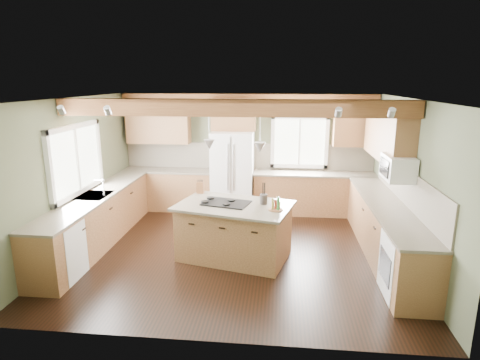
# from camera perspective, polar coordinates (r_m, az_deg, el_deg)

# --- Properties ---
(floor) EXTENTS (5.60, 5.60, 0.00)m
(floor) POSITION_cam_1_polar(r_m,az_deg,el_deg) (7.07, -0.66, -10.03)
(floor) COLOR black
(floor) RESTS_ON ground
(ceiling) EXTENTS (5.60, 5.60, 0.00)m
(ceiling) POSITION_cam_1_polar(r_m,az_deg,el_deg) (6.46, -0.72, 11.52)
(ceiling) COLOR silver
(ceiling) RESTS_ON wall_back
(wall_back) EXTENTS (5.60, 0.00, 5.60)m
(wall_back) POSITION_cam_1_polar(r_m,az_deg,el_deg) (9.08, 1.11, 4.01)
(wall_back) COLOR #4D553C
(wall_back) RESTS_ON ground
(wall_left) EXTENTS (0.00, 5.00, 5.00)m
(wall_left) POSITION_cam_1_polar(r_m,az_deg,el_deg) (7.49, -22.48, 0.75)
(wall_left) COLOR #4D553C
(wall_left) RESTS_ON ground
(wall_right) EXTENTS (0.00, 5.00, 5.00)m
(wall_right) POSITION_cam_1_polar(r_m,az_deg,el_deg) (6.92, 23.01, -0.34)
(wall_right) COLOR #4D553C
(wall_right) RESTS_ON ground
(ceiling_beam) EXTENTS (5.55, 0.26, 0.26)m
(ceiling_beam) POSITION_cam_1_polar(r_m,az_deg,el_deg) (6.23, -0.97, 10.22)
(ceiling_beam) COLOR #5D301A
(ceiling_beam) RESTS_ON ceiling
(soffit_trim) EXTENTS (5.55, 0.20, 0.10)m
(soffit_trim) POSITION_cam_1_polar(r_m,az_deg,el_deg) (8.85, 1.09, 11.82)
(soffit_trim) COLOR #5D301A
(soffit_trim) RESTS_ON ceiling
(backsplash_back) EXTENTS (5.58, 0.03, 0.58)m
(backsplash_back) POSITION_cam_1_polar(r_m,az_deg,el_deg) (9.08, 1.10, 3.43)
(backsplash_back) COLOR brown
(backsplash_back) RESTS_ON wall_back
(backsplash_right) EXTENTS (0.03, 3.70, 0.58)m
(backsplash_right) POSITION_cam_1_polar(r_m,az_deg,el_deg) (6.98, 22.71, -0.95)
(backsplash_right) COLOR brown
(backsplash_right) RESTS_ON wall_right
(base_cab_back_left) EXTENTS (2.02, 0.60, 0.88)m
(base_cab_back_left) POSITION_cam_1_polar(r_m,az_deg,el_deg) (9.30, -10.13, -1.40)
(base_cab_back_left) COLOR brown
(base_cab_back_left) RESTS_ON floor
(counter_back_left) EXTENTS (2.06, 0.64, 0.04)m
(counter_back_left) POSITION_cam_1_polar(r_m,az_deg,el_deg) (9.19, -10.25, 1.36)
(counter_back_left) COLOR #4F4539
(counter_back_left) RESTS_ON base_cab_back_left
(base_cab_back_right) EXTENTS (2.62, 0.60, 0.88)m
(base_cab_back_right) POSITION_cam_1_polar(r_m,az_deg,el_deg) (8.99, 10.44, -1.97)
(base_cab_back_right) COLOR brown
(base_cab_back_right) RESTS_ON floor
(counter_back_right) EXTENTS (2.66, 0.64, 0.04)m
(counter_back_right) POSITION_cam_1_polar(r_m,az_deg,el_deg) (8.87, 10.57, 0.89)
(counter_back_right) COLOR #4F4539
(counter_back_right) RESTS_ON base_cab_back_right
(base_cab_left) EXTENTS (0.60, 3.70, 0.88)m
(base_cab_left) POSITION_cam_1_polar(r_m,az_deg,el_deg) (7.63, -19.71, -5.50)
(base_cab_left) COLOR brown
(base_cab_left) RESTS_ON floor
(counter_left) EXTENTS (0.64, 3.74, 0.04)m
(counter_left) POSITION_cam_1_polar(r_m,az_deg,el_deg) (7.50, -20.00, -2.18)
(counter_left) COLOR #4F4539
(counter_left) RESTS_ON base_cab_left
(base_cab_right) EXTENTS (0.60, 3.70, 0.88)m
(base_cab_right) POSITION_cam_1_polar(r_m,az_deg,el_deg) (7.13, 19.92, -6.89)
(base_cab_right) COLOR brown
(base_cab_right) RESTS_ON floor
(counter_right) EXTENTS (0.64, 3.74, 0.04)m
(counter_right) POSITION_cam_1_polar(r_m,az_deg,el_deg) (6.99, 20.23, -3.36)
(counter_right) COLOR #4F4539
(counter_right) RESTS_ON base_cab_right
(upper_cab_back_left) EXTENTS (1.40, 0.35, 0.90)m
(upper_cab_back_left) POSITION_cam_1_polar(r_m,az_deg,el_deg) (9.20, -11.54, 7.95)
(upper_cab_back_left) COLOR brown
(upper_cab_back_left) RESTS_ON wall_back
(upper_cab_over_fridge) EXTENTS (0.96, 0.35, 0.70)m
(upper_cab_over_fridge) POSITION_cam_1_polar(r_m,az_deg,el_deg) (8.83, -0.93, 9.28)
(upper_cab_over_fridge) COLOR brown
(upper_cab_over_fridge) RESTS_ON wall_back
(upper_cab_right) EXTENTS (0.35, 2.20, 0.90)m
(upper_cab_right) POSITION_cam_1_polar(r_m,az_deg,el_deg) (7.61, 20.29, 6.13)
(upper_cab_right) COLOR brown
(upper_cab_right) RESTS_ON wall_right
(upper_cab_back_corner) EXTENTS (0.90, 0.35, 0.90)m
(upper_cab_back_corner) POSITION_cam_1_polar(r_m,az_deg,el_deg) (8.92, 16.04, 7.50)
(upper_cab_back_corner) COLOR brown
(upper_cab_back_corner) RESTS_ON wall_back
(window_left) EXTENTS (0.04, 1.60, 1.05)m
(window_left) POSITION_cam_1_polar(r_m,az_deg,el_deg) (7.48, -22.35, 2.70)
(window_left) COLOR white
(window_left) RESTS_ON wall_left
(window_back) EXTENTS (1.10, 0.04, 1.00)m
(window_back) POSITION_cam_1_polar(r_m,az_deg,el_deg) (9.00, 8.45, 5.38)
(window_back) COLOR white
(window_back) RESTS_ON wall_back
(sink) EXTENTS (0.50, 0.65, 0.03)m
(sink) POSITION_cam_1_polar(r_m,az_deg,el_deg) (7.50, -20.00, -2.14)
(sink) COLOR #262628
(sink) RESTS_ON counter_left
(faucet) EXTENTS (0.02, 0.02, 0.28)m
(faucet) POSITION_cam_1_polar(r_m,az_deg,el_deg) (7.38, -18.84, -1.12)
(faucet) COLOR #B2B2B7
(faucet) RESTS_ON sink
(dishwasher) EXTENTS (0.60, 0.60, 0.84)m
(dishwasher) POSITION_cam_1_polar(r_m,az_deg,el_deg) (6.57, -24.47, -9.25)
(dishwasher) COLOR white
(dishwasher) RESTS_ON floor
(oven) EXTENTS (0.60, 0.72, 0.84)m
(oven) POSITION_cam_1_polar(r_m,az_deg,el_deg) (5.98, 22.77, -11.38)
(oven) COLOR white
(oven) RESTS_ON floor
(microwave) EXTENTS (0.40, 0.70, 0.38)m
(microwave) POSITION_cam_1_polar(r_m,az_deg,el_deg) (6.76, 21.55, 1.65)
(microwave) COLOR white
(microwave) RESTS_ON wall_right
(pendant_left) EXTENTS (0.18, 0.18, 0.16)m
(pendant_left) POSITION_cam_1_polar(r_m,az_deg,el_deg) (6.46, -4.39, 5.05)
(pendant_left) COLOR #B2B2B7
(pendant_left) RESTS_ON ceiling
(pendant_right) EXTENTS (0.18, 0.18, 0.16)m
(pendant_right) POSITION_cam_1_polar(r_m,az_deg,el_deg) (6.16, 2.85, 4.64)
(pendant_right) COLOR #B2B2B7
(pendant_right) RESTS_ON ceiling
(refrigerator) EXTENTS (0.90, 0.74, 1.80)m
(refrigerator) POSITION_cam_1_polar(r_m,az_deg,el_deg) (8.82, -1.05, 1.05)
(refrigerator) COLOR white
(refrigerator) RESTS_ON floor
(island) EXTENTS (1.90, 1.42, 0.88)m
(island) POSITION_cam_1_polar(r_m,az_deg,el_deg) (6.68, -0.81, -7.42)
(island) COLOR brown
(island) RESTS_ON floor
(island_top) EXTENTS (2.04, 1.56, 0.04)m
(island_top) POSITION_cam_1_polar(r_m,az_deg,el_deg) (6.53, -0.82, -3.66)
(island_top) COLOR #4F4539
(island_top) RESTS_ON island
(cooktop) EXTENTS (0.83, 0.65, 0.02)m
(cooktop) POSITION_cam_1_polar(r_m,az_deg,el_deg) (6.57, -1.98, -3.28)
(cooktop) COLOR black
(cooktop) RESTS_ON island_top
(knife_block) EXTENTS (0.13, 0.10, 0.20)m
(knife_block) POSITION_cam_1_polar(r_m,az_deg,el_deg) (7.17, -5.67, -1.09)
(knife_block) COLOR #57331A
(knife_block) RESTS_ON island_top
(utensil_crock) EXTENTS (0.12, 0.12, 0.16)m
(utensil_crock) POSITION_cam_1_polar(r_m,az_deg,el_deg) (6.54, 3.38, -2.73)
(utensil_crock) COLOR #36312B
(utensil_crock) RESTS_ON island_top
(bottle_tray) EXTENTS (0.28, 0.28, 0.21)m
(bottle_tray) POSITION_cam_1_polar(r_m,az_deg,el_deg) (6.24, 5.10, -3.39)
(bottle_tray) COLOR brown
(bottle_tray) RESTS_ON island_top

